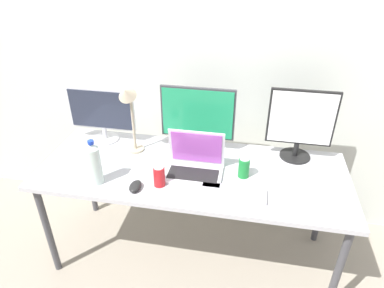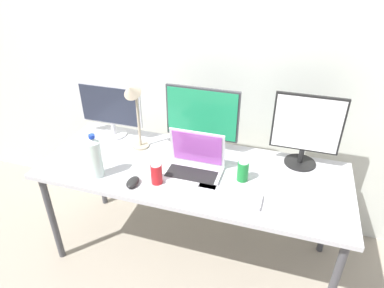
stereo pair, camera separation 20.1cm
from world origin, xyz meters
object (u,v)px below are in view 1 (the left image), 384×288
at_px(mouse_by_keyboard, 135,186).
at_px(soda_can_by_laptop, 244,167).
at_px(laptop_silver, 195,164).
at_px(desk_lamp, 129,107).
at_px(work_desk, 192,177).
at_px(monitor_left, 102,113).
at_px(keyboard_main, 234,193).
at_px(soda_can_near_keyboard, 159,176).
at_px(water_bottle, 94,164).
at_px(monitor_right, 301,123).
at_px(monitor_center, 198,118).

xyz_separation_m(mouse_by_keyboard, soda_can_by_laptop, (0.59, 0.24, 0.04)).
relative_size(laptop_silver, desk_lamp, 0.69).
xyz_separation_m(work_desk, laptop_silver, (0.02, -0.02, 0.12)).
xyz_separation_m(monitor_left, laptop_silver, (0.69, -0.26, -0.15)).
xyz_separation_m(work_desk, keyboard_main, (0.27, -0.20, 0.07)).
relative_size(monitor_left, laptop_silver, 1.36).
bearing_deg(laptop_silver, soda_can_near_keyboard, -136.65).
height_order(work_desk, water_bottle, water_bottle).
distance_m(laptop_silver, water_bottle, 0.58).
bearing_deg(work_desk, desk_lamp, 165.71).
xyz_separation_m(water_bottle, soda_can_near_keyboard, (0.36, 0.04, -0.07)).
bearing_deg(monitor_right, soda_can_near_keyboard, -150.09).
height_order(monitor_left, desk_lamp, desk_lamp).
relative_size(monitor_center, monitor_right, 1.04).
relative_size(monitor_right, water_bottle, 1.65).
xyz_separation_m(monitor_left, monitor_right, (1.30, 0.02, 0.04)).
height_order(work_desk, mouse_by_keyboard, mouse_by_keyboard).
distance_m(mouse_by_keyboard, water_bottle, 0.26).
xyz_separation_m(keyboard_main, mouse_by_keyboard, (-0.55, -0.05, 0.01)).
bearing_deg(mouse_by_keyboard, keyboard_main, 4.91).
distance_m(monitor_right, soda_can_near_keyboard, 0.92).
distance_m(work_desk, soda_can_near_keyboard, 0.27).
bearing_deg(work_desk, laptop_silver, -48.90).
bearing_deg(monitor_left, work_desk, -19.80).
bearing_deg(water_bottle, laptop_silver, 20.96).
height_order(monitor_right, laptop_silver, monitor_right).
height_order(water_bottle, soda_can_by_laptop, water_bottle).
bearing_deg(water_bottle, monitor_left, 107.61).
height_order(mouse_by_keyboard, soda_can_near_keyboard, soda_can_near_keyboard).
bearing_deg(soda_can_near_keyboard, keyboard_main, -1.32).
xyz_separation_m(monitor_center, desk_lamp, (-0.40, -0.14, 0.10)).
xyz_separation_m(monitor_center, mouse_by_keyboard, (-0.27, -0.50, -0.21)).
relative_size(work_desk, keyboard_main, 5.24).
bearing_deg(soda_can_by_laptop, work_desk, 177.33).
relative_size(work_desk, desk_lamp, 3.85).
height_order(keyboard_main, desk_lamp, desk_lamp).
distance_m(monitor_left, soda_can_by_laptop, 1.02).
bearing_deg(keyboard_main, monitor_center, 122.08).
bearing_deg(mouse_by_keyboard, soda_can_near_keyboard, 25.60).
bearing_deg(monitor_right, keyboard_main, -127.86).
relative_size(work_desk, mouse_by_keyboard, 17.24).
xyz_separation_m(work_desk, monitor_center, (-0.01, 0.25, 0.29)).
distance_m(work_desk, monitor_left, 0.76).
xyz_separation_m(monitor_right, desk_lamp, (-1.04, -0.16, 0.09)).
height_order(monitor_right, desk_lamp, desk_lamp).
bearing_deg(keyboard_main, desk_lamp, 155.81).
distance_m(work_desk, water_bottle, 0.60).
bearing_deg(work_desk, monitor_center, 92.47).
xyz_separation_m(monitor_right, mouse_by_keyboard, (-0.91, -0.51, -0.23)).
xyz_separation_m(laptop_silver, soda_can_by_laptop, (0.29, 0.01, 0.00)).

